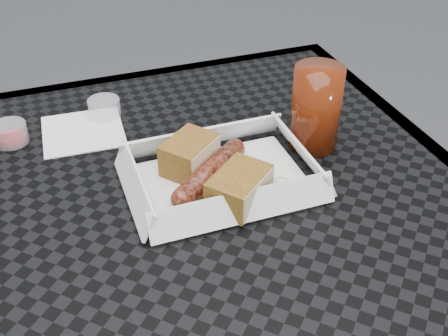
# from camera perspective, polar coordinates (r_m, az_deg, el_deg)

# --- Properties ---
(patio_table) EXTENTS (0.80, 0.80, 0.74)m
(patio_table) POSITION_cam_1_polar(r_m,az_deg,el_deg) (0.77, -4.04, -8.44)
(patio_table) COLOR black
(patio_table) RESTS_ON ground
(food_tray) EXTENTS (0.22, 0.15, 0.00)m
(food_tray) POSITION_cam_1_polar(r_m,az_deg,el_deg) (0.75, -0.26, -1.30)
(food_tray) COLOR white
(food_tray) RESTS_ON patio_table
(bratwurst) EXTENTS (0.13, 0.11, 0.03)m
(bratwurst) POSITION_cam_1_polar(r_m,az_deg,el_deg) (0.74, -1.43, -0.49)
(bratwurst) COLOR maroon
(bratwurst) RESTS_ON food_tray
(bread_near) EXTENTS (0.09, 0.09, 0.05)m
(bread_near) POSITION_cam_1_polar(r_m,az_deg,el_deg) (0.76, -3.53, 1.35)
(bread_near) COLOR olive
(bread_near) RESTS_ON food_tray
(bread_far) EXTENTS (0.10, 0.09, 0.04)m
(bread_far) POSITION_cam_1_polar(r_m,az_deg,el_deg) (0.71, 1.55, -2.03)
(bread_far) COLOR olive
(bread_far) RESTS_ON food_tray
(veg_garnish) EXTENTS (0.03, 0.03, 0.00)m
(veg_garnish) POSITION_cam_1_polar(r_m,az_deg,el_deg) (0.73, 5.72, -2.50)
(veg_garnish) COLOR #EF3C0A
(veg_garnish) RESTS_ON food_tray
(napkin) EXTENTS (0.13, 0.13, 0.00)m
(napkin) POSITION_cam_1_polar(r_m,az_deg,el_deg) (0.89, -14.13, 3.64)
(napkin) COLOR white
(napkin) RESTS_ON patio_table
(condiment_cup_sauce) EXTENTS (0.05, 0.05, 0.03)m
(condiment_cup_sauce) POSITION_cam_1_polar(r_m,az_deg,el_deg) (0.89, -20.90, 3.30)
(condiment_cup_sauce) COLOR maroon
(condiment_cup_sauce) RESTS_ON patio_table
(condiment_cup_empty) EXTENTS (0.05, 0.05, 0.03)m
(condiment_cup_empty) POSITION_cam_1_polar(r_m,az_deg,el_deg) (0.91, -12.06, 5.95)
(condiment_cup_empty) COLOR silver
(condiment_cup_empty) RESTS_ON patio_table
(drink_glass) EXTENTS (0.07, 0.07, 0.12)m
(drink_glass) POSITION_cam_1_polar(r_m,az_deg,el_deg) (0.81, 9.33, 6.03)
(drink_glass) COLOR #501706
(drink_glass) RESTS_ON patio_table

